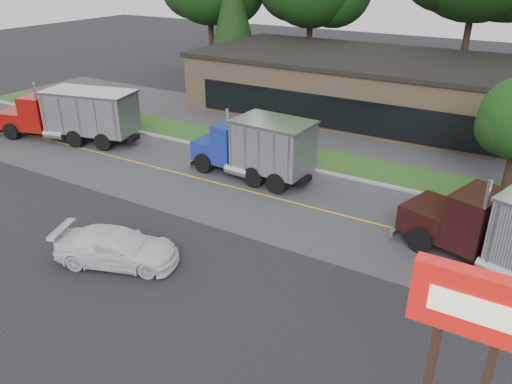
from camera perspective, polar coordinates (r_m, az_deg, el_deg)
ground at (r=18.72m, az=-12.04°, el=-10.98°), size 140.00×140.00×0.00m
road at (r=24.97m, az=1.82°, el=-0.62°), size 60.00×8.00×0.02m
center_line at (r=24.97m, az=1.82°, el=-0.62°), size 60.00×0.12×0.01m
curb at (r=28.39m, az=5.97°, el=2.55°), size 60.00×0.30×0.12m
grass_verge at (r=29.92m, az=7.46°, el=3.69°), size 60.00×3.40×0.03m
far_parking at (r=34.31m, az=10.90°, el=6.28°), size 60.00×7.00×0.02m
strip_mall at (r=38.76m, az=17.19°, el=10.89°), size 32.00×12.00×4.00m
evergreen_left at (r=48.96m, az=-2.66°, el=19.80°), size 5.01×5.01×11.39m
dump_truck_red at (r=34.44m, az=-20.15°, el=8.42°), size 9.97×4.66×3.36m
dump_truck_blue at (r=26.57m, az=0.22°, el=5.24°), size 6.93×3.03×3.36m
rally_car at (r=20.20m, az=-15.60°, el=-6.09°), size 5.21×3.54×1.40m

